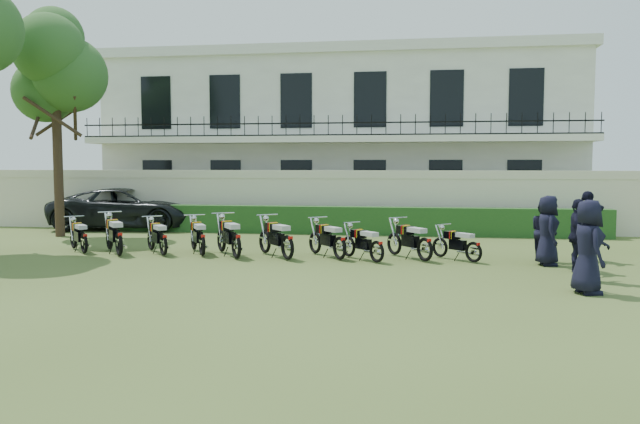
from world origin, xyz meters
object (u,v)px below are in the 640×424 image
object	(u,v)px
motorcycle_8	(425,244)
motorcycle_5	(287,241)
suv	(128,209)
motorcycle_4	(236,240)
tree_west_near	(56,66)
officer_5	(587,226)
motorcycle_1	(119,238)
motorcycle_7	(377,246)
motorcycle_2	(163,240)
officer_0	(588,247)
motorcycle_6	(340,242)
motorcycle_3	(202,239)
officer_2	(577,235)
officer_1	(594,242)
officer_4	(544,231)
officer_3	(548,230)
motorcycle_0	(84,238)
motorcycle_9	(474,247)

from	to	relation	value
motorcycle_8	motorcycle_5	bearing A→B (deg)	146.53
suv	motorcycle_4	bearing A→B (deg)	-143.12
tree_west_near	officer_5	bearing A→B (deg)	-10.60
motorcycle_1	motorcycle_7	bearing A→B (deg)	-37.87
motorcycle_2	officer_0	xyz separation A→B (m)	(10.16, -3.40, 0.45)
motorcycle_6	officer_5	distance (m)	6.45
motorcycle_3	motorcycle_7	bearing A→B (deg)	-34.56
motorcycle_2	officer_2	bearing A→B (deg)	-42.89
motorcycle_2	officer_5	bearing A→B (deg)	-33.90
motorcycle_4	officer_5	size ratio (longest dim) A/B	0.98
tree_west_near	officer_2	distance (m)	17.50
motorcycle_6	suv	distance (m)	11.32
motorcycle_4	officer_1	xyz separation A→B (m)	(8.51, -1.79, 0.32)
motorcycle_1	officer_5	world-z (taller)	officer_5
motorcycle_7	officer_2	bearing A→B (deg)	-48.81
officer_0	officer_4	distance (m)	4.14
officer_0	officer_4	xyz separation A→B (m)	(-0.01, 4.14, -0.13)
motorcycle_6	officer_3	xyz separation A→B (m)	(5.23, 0.03, 0.39)
motorcycle_0	motorcycle_4	xyz separation A→B (m)	(4.52, -0.32, 0.07)
motorcycle_5	motorcycle_9	xyz separation A→B (m)	(4.79, 0.31, -0.09)
tree_west_near	officer_3	xyz separation A→B (m)	(15.56, -3.97, -5.01)
motorcycle_5	officer_5	xyz separation A→B (m)	(7.73, 1.11, 0.40)
motorcycle_4	officer_5	distance (m)	9.19
motorcycle_1	officer_4	xyz separation A→B (m)	(11.32, 0.98, 0.27)
officer_3	motorcycle_8	bearing A→B (deg)	88.56
motorcycle_0	suv	distance (m)	6.88
motorcycle_8	motorcycle_1	bearing A→B (deg)	144.19
motorcycle_6	motorcycle_8	bearing A→B (deg)	-37.70
officer_3	officer_4	world-z (taller)	officer_3
officer_3	officer_5	world-z (taller)	officer_5
motorcycle_0	motorcycle_7	world-z (taller)	motorcycle_0
officer_0	officer_2	bearing A→B (deg)	-19.49
motorcycle_0	motorcycle_9	distance (m)	10.69
motorcycle_0	suv	bearing A→B (deg)	62.85
motorcycle_4	officer_2	world-z (taller)	officer_2
motorcycle_0	officer_1	distance (m)	13.21
motorcycle_4	officer_4	bearing A→B (deg)	-26.31
tree_west_near	motorcycle_1	size ratio (longest dim) A/B	4.57
suv	motorcycle_9	bearing A→B (deg)	-123.57
motorcycle_4	suv	xyz separation A→B (m)	(-6.40, 6.93, 0.27)
suv	officer_4	distance (m)	15.59
motorcycle_6	officer_2	world-z (taller)	officer_2
tree_west_near	suv	size ratio (longest dim) A/B	1.37
motorcycle_2	suv	bearing A→B (deg)	84.09
tree_west_near	motorcycle_5	bearing A→B (deg)	-25.26
officer_2	officer_4	world-z (taller)	officer_2
motorcycle_9	officer_3	size ratio (longest dim) A/B	0.71
suv	officer_2	xyz separation A→B (m)	(14.86, -7.52, 0.06)
motorcycle_2	motorcycle_7	xyz separation A→B (m)	(5.86, -0.31, -0.03)
motorcycle_0	motorcycle_6	xyz separation A→B (m)	(7.25, -0.07, 0.03)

